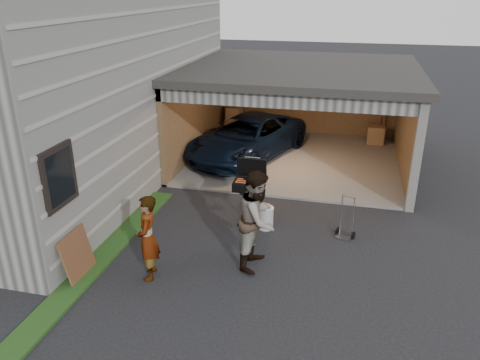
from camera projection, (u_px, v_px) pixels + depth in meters
The scene contains 11 objects.
ground at pixel (212, 269), 9.00m from camera, with size 80.00×80.00×0.00m, color black.
house at pixel (43, 76), 12.85m from camera, with size 7.00×11.00×5.50m, color #474744.
groundcover_strip at pixel (79, 281), 8.59m from camera, with size 0.50×8.00×0.06m, color #193814.
garage at pixel (300, 99), 14.21m from camera, with size 6.80×6.30×2.90m.
minivan at pixel (247, 139), 14.52m from camera, with size 2.10×4.55×1.26m, color black.
woman at pixel (148, 238), 8.47m from camera, with size 0.60×0.39×1.64m, color silver.
man at pixel (258, 219), 8.80m from camera, with size 0.95×0.74×1.95m, color #47211B.
bbq_grill at pixel (249, 187), 10.43m from camera, with size 0.67×0.59×1.49m.
propane_tank at pixel (266, 218), 10.43m from camera, with size 0.34×0.34×0.52m, color silver.
plywood_panel at pixel (78, 255), 8.62m from camera, with size 0.04×0.81×0.91m, color brown.
hand_truck at pixel (345, 230), 10.07m from camera, with size 0.44×0.40×0.97m.
Camera 1 is at (2.33, -7.30, 5.05)m, focal length 35.00 mm.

